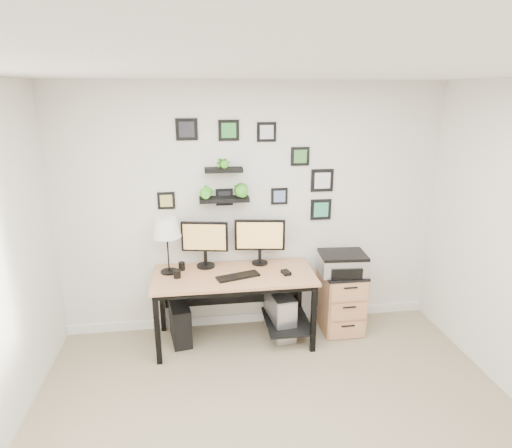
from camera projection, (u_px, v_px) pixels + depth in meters
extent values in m
plane|color=white|center=(303.00, 68.00, 2.20)|extent=(4.00, 4.00, 0.00)
plane|color=silver|center=(253.00, 210.00, 4.47)|extent=(4.00, 0.00, 4.00)
cube|color=white|center=(253.00, 317.00, 4.83)|extent=(4.00, 0.03, 0.10)
cube|color=tan|center=(234.00, 275.00, 4.26)|extent=(1.60, 0.70, 0.03)
cube|color=black|center=(234.00, 279.00, 4.27)|extent=(1.54, 0.64, 0.05)
cube|color=black|center=(232.00, 286.00, 4.65)|extent=(1.44, 0.02, 0.41)
cube|color=black|center=(287.00, 321.00, 4.49)|extent=(0.45, 0.63, 0.03)
cube|color=black|center=(157.00, 330.00, 3.99)|extent=(0.05, 0.05, 0.72)
cube|color=black|center=(162.00, 300.00, 4.55)|extent=(0.05, 0.05, 0.72)
cube|color=black|center=(314.00, 319.00, 4.18)|extent=(0.05, 0.05, 0.72)
cube|color=black|center=(299.00, 292.00, 4.75)|extent=(0.05, 0.05, 0.72)
cylinder|color=black|center=(206.00, 266.00, 4.43)|extent=(0.22, 0.22, 0.02)
cylinder|color=black|center=(206.00, 258.00, 4.41)|extent=(0.04, 0.04, 0.17)
cube|color=black|center=(205.00, 237.00, 4.33)|extent=(0.47, 0.12, 0.31)
cube|color=tan|center=(204.00, 237.00, 4.31)|extent=(0.42, 0.09, 0.27)
cylinder|color=black|center=(260.00, 263.00, 4.51)|extent=(0.19, 0.19, 0.02)
cylinder|color=black|center=(260.00, 256.00, 4.49)|extent=(0.04, 0.04, 0.15)
cube|color=black|center=(260.00, 235.00, 4.41)|extent=(0.52, 0.10, 0.33)
cube|color=tan|center=(260.00, 236.00, 4.39)|extent=(0.47, 0.07, 0.28)
cube|color=black|center=(238.00, 276.00, 4.18)|extent=(0.44, 0.25, 0.02)
cube|color=black|center=(286.00, 273.00, 4.25)|extent=(0.09, 0.12, 0.03)
cylinder|color=black|center=(169.00, 271.00, 4.29)|extent=(0.17, 0.17, 0.02)
cylinder|color=black|center=(168.00, 247.00, 4.22)|extent=(0.02, 0.02, 0.52)
cone|color=white|center=(166.00, 227.00, 4.16)|extent=(0.28, 0.28, 0.19)
cylinder|color=black|center=(177.00, 274.00, 4.16)|extent=(0.07, 0.07, 0.08)
cylinder|color=black|center=(182.00, 266.00, 4.34)|extent=(0.07, 0.07, 0.08)
cube|color=black|center=(180.00, 322.00, 4.41)|extent=(0.25, 0.44, 0.41)
cube|color=gray|center=(280.00, 313.00, 4.53)|extent=(0.27, 0.51, 0.48)
cube|color=silver|center=(287.00, 325.00, 4.30)|extent=(0.19, 0.03, 0.45)
cube|color=tan|center=(340.00, 300.00, 4.63)|extent=(0.42, 0.50, 0.65)
cube|color=black|center=(342.00, 272.00, 4.53)|extent=(0.43, 0.51, 0.02)
cube|color=tan|center=(347.00, 331.00, 4.45)|extent=(0.39, 0.02, 0.18)
cylinder|color=black|center=(348.00, 326.00, 4.41)|extent=(0.14, 0.02, 0.02)
cube|color=tan|center=(349.00, 312.00, 4.38)|extent=(0.39, 0.02, 0.18)
cylinder|color=black|center=(349.00, 307.00, 4.35)|extent=(0.14, 0.02, 0.02)
cube|color=tan|center=(350.00, 293.00, 4.32)|extent=(0.39, 0.02, 0.18)
cylinder|color=black|center=(351.00, 288.00, 4.29)|extent=(0.14, 0.02, 0.02)
cube|color=silver|center=(342.00, 264.00, 4.46)|extent=(0.49, 0.39, 0.18)
cube|color=black|center=(343.00, 255.00, 4.43)|extent=(0.49, 0.39, 0.03)
cube|color=black|center=(347.00, 274.00, 4.29)|extent=(0.32, 0.04, 0.11)
cube|color=black|center=(224.00, 199.00, 4.30)|extent=(0.50, 0.18, 0.04)
cube|color=black|center=(224.00, 170.00, 4.21)|extent=(0.38, 0.15, 0.04)
imported|color=green|center=(207.00, 185.00, 4.24)|extent=(0.15, 0.12, 0.27)
imported|color=green|center=(241.00, 184.00, 4.28)|extent=(0.15, 0.15, 0.27)
imported|color=green|center=(223.00, 155.00, 4.16)|extent=(0.13, 0.09, 0.25)
cube|color=black|center=(279.00, 196.00, 4.46)|extent=(0.17, 0.02, 0.17)
cube|color=#667BB3|center=(280.00, 196.00, 4.45)|extent=(0.12, 0.00, 0.12)
cube|color=black|center=(224.00, 197.00, 4.38)|extent=(0.17, 0.02, 0.17)
cube|color=black|center=(224.00, 197.00, 4.37)|extent=(0.12, 0.00, 0.12)
cube|color=black|center=(322.00, 180.00, 4.47)|extent=(0.24, 0.02, 0.24)
cube|color=silver|center=(322.00, 181.00, 4.46)|extent=(0.17, 0.00, 0.17)
cube|color=black|center=(229.00, 130.00, 4.19)|extent=(0.20, 0.02, 0.20)
cube|color=green|center=(229.00, 130.00, 4.18)|extent=(0.14, 0.00, 0.14)
cube|color=black|center=(321.00, 209.00, 4.56)|extent=(0.22, 0.02, 0.22)
cube|color=#389B77|center=(321.00, 210.00, 4.55)|extent=(0.16, 0.00, 0.16)
cube|color=black|center=(166.00, 201.00, 4.31)|extent=(0.17, 0.02, 0.17)
cube|color=tan|center=(166.00, 201.00, 4.29)|extent=(0.12, 0.00, 0.12)
cube|color=black|center=(187.00, 129.00, 4.13)|extent=(0.21, 0.02, 0.21)
cube|color=#222229|center=(187.00, 129.00, 4.12)|extent=(0.15, 0.00, 0.15)
cube|color=black|center=(267.00, 132.00, 4.24)|extent=(0.19, 0.02, 0.19)
cube|color=silver|center=(267.00, 132.00, 4.23)|extent=(0.13, 0.00, 0.13)
cube|color=black|center=(300.00, 156.00, 4.36)|extent=(0.19, 0.02, 0.19)
cube|color=#437E39|center=(300.00, 157.00, 4.35)|extent=(0.13, 0.00, 0.13)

